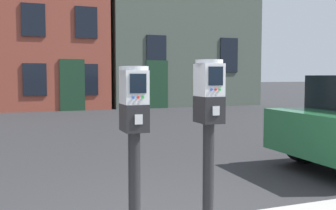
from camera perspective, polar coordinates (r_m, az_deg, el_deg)
name	(u,v)px	position (r m, az deg, el deg)	size (l,w,h in m)	color
parking_meter_near_kerb	(134,123)	(2.93, -4.87, -2.61)	(0.22, 0.25, 1.34)	black
parking_meter_twin_adjacent	(209,115)	(3.15, 5.85, -1.44)	(0.22, 0.25, 1.39)	black
townhouse_brownstone	(30,7)	(20.16, -19.19, 13.14)	(6.13, 6.88, 9.28)	brown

